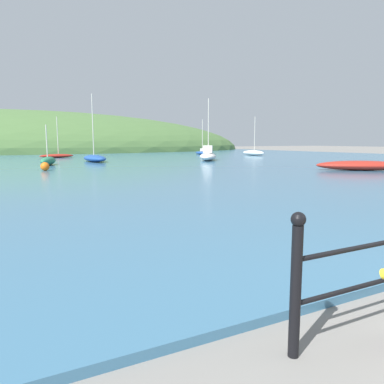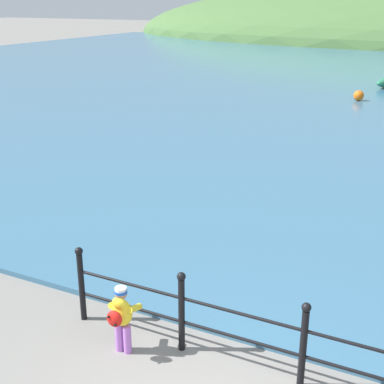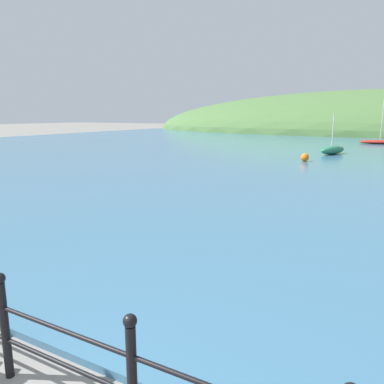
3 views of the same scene
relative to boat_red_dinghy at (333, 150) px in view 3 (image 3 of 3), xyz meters
The scene contains 6 objects.
water 5.50m from the boat_red_dinghy, 74.81° to the left, with size 80.00×60.00×0.10m, color #386684.
far_hillside 43.55m from the boat_red_dinghy, 88.11° to the left, with size 82.74×45.51×13.69m.
iron_railing 25.23m from the boat_red_dinghy, 87.15° to the right, with size 5.19×0.12×1.21m.
boat_red_dinghy is the anchor object (origin of this frame).
boat_nearest_quay 12.09m from the boat_red_dinghy, 79.08° to the left, with size 3.49×1.75×4.04m.
mooring_buoy 5.08m from the boat_red_dinghy, 99.09° to the right, with size 0.48×0.48×0.48m, color orange.
Camera 3 is at (2.44, -0.70, 2.81)m, focal length 35.00 mm.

